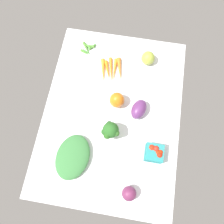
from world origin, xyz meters
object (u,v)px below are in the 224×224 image
(leafy_greens_clump, at_px, (73,157))
(eggplant, at_px, (139,109))
(red_onion_center, at_px, (129,194))
(heirloom_tomato_green, at_px, (148,58))
(bell_pepper_orange, at_px, (117,100))
(broccoli_head, at_px, (110,131))
(okra_pile, at_px, (87,48))
(carrot_bunch, at_px, (112,70))
(berry_basket, at_px, (154,153))

(leafy_greens_clump, bearing_deg, eggplant, 135.76)
(eggplant, bearing_deg, red_onion_center, -161.14)
(heirloom_tomato_green, xyz_separation_m, bell_pepper_orange, (0.30, -0.14, 0.01))
(broccoli_head, relative_size, leafy_greens_clump, 0.50)
(eggplant, relative_size, bell_pepper_orange, 1.21)
(okra_pile, bearing_deg, bell_pepper_orange, 36.12)
(okra_pile, height_order, red_onion_center, red_onion_center)
(eggplant, distance_m, bell_pepper_orange, 0.13)
(carrot_bunch, relative_size, heirloom_tomato_green, 2.21)
(red_onion_center, xyz_separation_m, bell_pepper_orange, (-0.47, -0.14, 0.01))
(broccoli_head, xyz_separation_m, berry_basket, (0.07, 0.24, -0.03))
(bell_pepper_orange, bearing_deg, carrot_bunch, -162.26)
(bell_pepper_orange, bearing_deg, okra_pile, -143.88)
(berry_basket, relative_size, leafy_greens_clump, 0.38)
(red_onion_center, bearing_deg, okra_pile, -154.80)
(broccoli_head, relative_size, eggplant, 1.00)
(eggplant, xyz_separation_m, berry_basket, (0.22, 0.11, 0.00))
(carrot_bunch, height_order, leafy_greens_clump, leafy_greens_clump)
(broccoli_head, bearing_deg, leafy_greens_clump, -47.07)
(carrot_bunch, height_order, heirloom_tomato_green, heirloom_tomato_green)
(okra_pile, distance_m, carrot_bunch, 0.22)
(okra_pile, height_order, heirloom_tomato_green, heirloom_tomato_green)
(eggplant, height_order, heirloom_tomato_green, heirloom_tomato_green)
(broccoli_head, xyz_separation_m, okra_pile, (-0.51, -0.23, -0.06))
(berry_basket, xyz_separation_m, leafy_greens_clump, (0.09, -0.41, -0.01))
(broccoli_head, bearing_deg, carrot_bunch, -171.37)
(eggplant, bearing_deg, berry_basket, -136.09)
(heirloom_tomato_green, bearing_deg, bell_pepper_orange, -24.97)
(leafy_greens_clump, bearing_deg, berry_basket, 102.22)
(eggplant, distance_m, red_onion_center, 0.44)
(eggplant, xyz_separation_m, heirloom_tomato_green, (-0.33, 0.01, 0.00))
(eggplant, height_order, berry_basket, berry_basket)
(berry_basket, distance_m, carrot_bunch, 0.54)
(eggplant, bearing_deg, leafy_greens_clump, 153.36)
(red_onion_center, xyz_separation_m, leafy_greens_clump, (-0.13, -0.31, -0.01))
(broccoli_head, distance_m, berry_basket, 0.25)
(eggplant, relative_size, berry_basket, 1.29)
(leafy_greens_clump, bearing_deg, heirloom_tomato_green, 153.71)
(heirloom_tomato_green, xyz_separation_m, leafy_greens_clump, (0.64, -0.31, -0.01))
(berry_basket, bearing_deg, red_onion_center, -24.74)
(carrot_bunch, bearing_deg, leafy_greens_clump, -11.91)
(red_onion_center, relative_size, leafy_greens_clump, 0.30)
(okra_pile, relative_size, heirloom_tomato_green, 1.39)
(berry_basket, height_order, heirloom_tomato_green, heirloom_tomato_green)
(heirloom_tomato_green, relative_size, red_onion_center, 1.11)
(broccoli_head, distance_m, okra_pile, 0.56)
(okra_pile, relative_size, carrot_bunch, 0.63)
(heirloom_tomato_green, bearing_deg, okra_pile, -94.31)
(okra_pile, distance_m, bell_pepper_orange, 0.40)
(carrot_bunch, relative_size, red_onion_center, 2.45)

